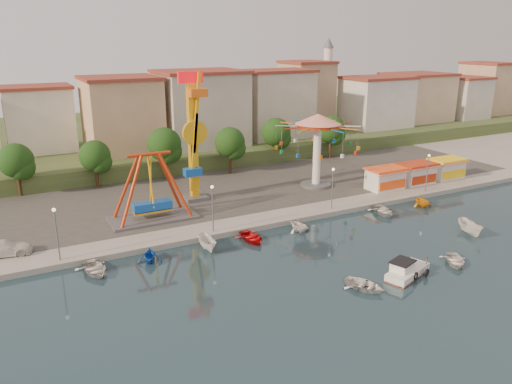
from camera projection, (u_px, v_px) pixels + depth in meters
ground at (343, 267)px, 47.88m from camera, size 200.00×200.00×0.00m
quay_deck at (154, 145)px, 100.19m from camera, size 200.00×100.00×0.60m
asphalt_pad at (218, 183)px, 73.06m from camera, size 90.00×28.00×0.01m
hill_terrace at (147, 135)px, 104.06m from camera, size 200.00×60.00×3.00m
pirate_ship_ride at (151, 188)px, 57.73m from camera, size 10.00×5.00×8.00m
kamikaze_tower at (194, 140)px, 63.42m from camera, size 3.25×3.10×16.50m
wave_swinger at (318, 134)px, 69.58m from camera, size 11.60×11.60×10.40m
booth_left at (385, 178)px, 69.92m from camera, size 5.40×3.78×3.08m
booth_mid at (417, 173)px, 72.57m from camera, size 5.40×3.78×3.08m
booth_right at (446, 168)px, 75.26m from camera, size 5.40×3.78×3.08m
lamp_post_0 at (57, 236)px, 47.28m from camera, size 0.14×0.14×5.00m
lamp_post_1 at (213, 210)px, 54.39m from camera, size 0.14×0.14×5.00m
lamp_post_2 at (332, 190)px, 61.50m from camera, size 0.14×0.14×5.00m
lamp_post_3 at (427, 174)px, 68.61m from camera, size 0.14×0.14×5.00m
tree_0 at (16, 161)px, 65.95m from camera, size 4.60×4.60×7.19m
tree_1 at (95, 156)px, 69.86m from camera, size 4.35×4.35×6.80m
tree_2 at (164, 145)px, 73.72m from camera, size 5.02×5.02×7.85m
tree_3 at (230, 142)px, 77.05m from camera, size 4.68×4.68×7.32m
tree_4 at (276, 132)px, 83.96m from camera, size 4.86×4.86×7.60m
tree_5 at (331, 129)px, 86.88m from camera, size 4.83×4.83×7.54m
building_1 at (41, 127)px, 79.66m from camera, size 12.33×9.01×8.63m
building_2 at (122, 113)px, 85.60m from camera, size 11.95×9.28×11.23m
building_3 at (204, 116)px, 89.36m from camera, size 12.59×10.50×9.20m
building_4 at (261, 109)px, 98.21m from camera, size 10.75×9.23×9.24m
building_5 at (322, 101)px, 102.24m from camera, size 12.77×10.96×11.21m
building_6 at (372, 96)px, 105.99m from camera, size 8.23×8.98×12.36m
building_7 at (398, 99)px, 115.97m from camera, size 11.59×10.93×8.76m
building_8 at (463, 90)px, 116.08m from camera, size 12.84×9.28×12.58m
building_9 at (491, 93)px, 124.92m from camera, size 12.95×9.17×9.21m
minaret at (327, 79)px, 105.79m from camera, size 2.80×2.80×18.00m
cabin_motorboat at (406, 272)px, 45.85m from camera, size 5.44×3.50×1.79m
rowboat_a at (364, 285)px, 43.58m from camera, size 3.88×4.44×0.77m
rowboat_b at (455, 261)px, 48.40m from camera, size 4.19×4.37×0.74m
skiff at (470, 228)px, 55.54m from camera, size 2.74×4.35×1.57m
van at (3, 248)px, 48.79m from camera, size 5.50×2.94×1.52m
moored_boat_0 at (95, 269)px, 46.54m from camera, size 3.49×4.49×0.85m
moored_boat_1 at (150, 255)px, 48.78m from camera, size 3.15×3.40×1.48m
moored_boat_2 at (208, 243)px, 51.50m from camera, size 1.77×3.89×1.46m
moored_boat_3 at (251, 237)px, 53.87m from camera, size 2.88×3.99×0.82m
moored_boat_4 at (299, 225)px, 56.45m from camera, size 3.12×3.45×1.59m
moored_boat_6 at (383, 211)px, 62.09m from camera, size 3.89×4.75×0.86m
moored_boat_7 at (422, 200)px, 64.87m from camera, size 2.96×3.33×1.60m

